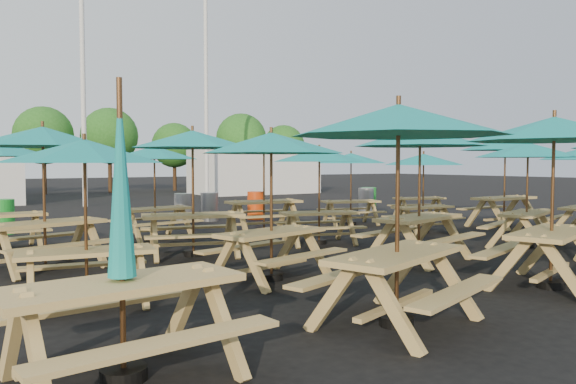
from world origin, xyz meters
TOP-DOWN VIEW (x-y plane):
  - ground at (0.00, 0.00)m, footprint 120.00×120.00m
  - picnic_unit_0 at (-6.32, -5.64)m, footprint 2.15×1.92m
  - picnic_unit_1 at (-5.97, -2.90)m, footprint 2.40×2.40m
  - picnic_unit_2 at (-5.96, 0.01)m, footprint 2.94×2.94m
  - picnic_unit_4 at (-3.26, -5.73)m, footprint 3.07×3.07m
  - picnic_unit_5 at (-3.16, -2.86)m, footprint 2.74×2.74m
  - picnic_unit_6 at (-3.26, -0.08)m, footprint 2.99×2.99m
  - picnic_unit_7 at (-3.03, 2.72)m, footprint 2.50×2.50m
  - picnic_unit_8 at (-0.02, -5.58)m, footprint 3.07×3.07m
  - picnic_unit_9 at (0.04, -2.91)m, footprint 2.96×2.96m
  - picnic_unit_10 at (-0.21, -0.11)m, footprint 2.65×2.65m
  - picnic_unit_11 at (-0.14, 2.44)m, footprint 2.68×2.68m
  - picnic_unit_13 at (3.28, -2.97)m, footprint 2.84×2.84m
  - picnic_unit_14 at (3.29, 0.05)m, footprint 2.18×2.18m
  - picnic_unit_15 at (2.93, 2.57)m, footprint 2.63×2.63m
  - picnic_unit_18 at (6.20, -0.30)m, footprint 2.56×2.56m
  - picnic_unit_19 at (5.96, 2.73)m, footprint 2.52×2.52m
  - waste_bin_0 at (-5.99, 5.74)m, footprint 0.56×0.56m
  - waste_bin_1 at (-1.04, 5.76)m, footprint 0.56×0.56m
  - waste_bin_2 at (-0.15, 5.79)m, footprint 0.56×0.56m
  - waste_bin_3 at (1.35, 5.47)m, footprint 0.56×0.56m
  - waste_bin_4 at (6.04, 5.46)m, footprint 0.56×0.56m
  - waste_bin_5 at (6.45, 5.78)m, footprint 0.56×0.56m
  - mast_0 at (-2.00, 14.00)m, footprint 0.20×0.20m
  - mast_1 at (4.50, 16.00)m, footprint 0.20×0.20m
  - event_tent_1 at (9.00, 19.00)m, footprint 7.00×4.00m
  - tree_3 at (-1.75, 24.72)m, footprint 3.36×3.36m
  - tree_4 at (1.90, 24.26)m, footprint 3.41×3.41m
  - tree_5 at (6.22, 24.67)m, footprint 2.94×2.94m
  - tree_6 at (10.23, 22.90)m, footprint 3.38×3.38m
  - tree_7 at (13.63, 22.92)m, footprint 2.95×2.95m

SIDE VIEW (x-z plane):
  - ground at x=0.00m, z-range 0.00..0.00m
  - waste_bin_0 at x=-5.99m, z-range 0.00..0.90m
  - waste_bin_1 at x=-1.04m, z-range 0.00..0.90m
  - waste_bin_2 at x=-0.15m, z-range 0.00..0.90m
  - waste_bin_3 at x=1.35m, z-range 0.00..0.90m
  - waste_bin_4 at x=6.04m, z-range 0.00..0.90m
  - waste_bin_5 at x=6.45m, z-range 0.00..0.90m
  - picnic_unit_0 at x=-6.32m, z-range -0.23..2.31m
  - event_tent_1 at x=9.00m, z-range 0.00..2.60m
  - picnic_unit_19 at x=5.96m, z-range 0.77..2.85m
  - picnic_unit_14 at x=3.29m, z-range 0.78..2.86m
  - picnic_unit_15 at x=2.93m, z-range 0.80..2.93m
  - picnic_unit_1 at x=-5.97m, z-range 0.80..2.96m
  - picnic_unit_10 at x=-0.21m, z-range 0.81..3.00m
  - picnic_unit_7 at x=-3.03m, z-range 0.84..3.10m
  - picnic_unit_13 at x=3.28m, z-range 0.85..3.15m
  - picnic_unit_5 at x=-3.16m, z-range 0.87..3.19m
  - picnic_unit_2 at x=-5.96m, z-range 0.92..3.40m
  - picnic_unit_6 at x=-3.26m, z-range 0.93..3.42m
  - picnic_unit_11 at x=-0.14m, z-range 0.93..3.43m
  - picnic_unit_4 at x=-3.26m, z-range 0.93..3.44m
  - picnic_unit_9 at x=0.04m, z-range 0.94..3.45m
  - picnic_unit_8 at x=-0.02m, z-range 0.94..3.47m
  - picnic_unit_18 at x=6.20m, z-range 0.96..3.53m
  - tree_5 at x=6.22m, z-range 0.75..5.20m
  - tree_7 at x=13.63m, z-range 0.75..5.23m
  - tree_3 at x=-1.75m, z-range 0.86..5.95m
  - tree_6 at x=10.23m, z-range 0.86..5.99m
  - tree_4 at x=1.90m, z-range 0.87..6.04m
  - mast_0 at x=-2.00m, z-range 0.00..12.00m
  - mast_1 at x=4.50m, z-range 0.00..12.00m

